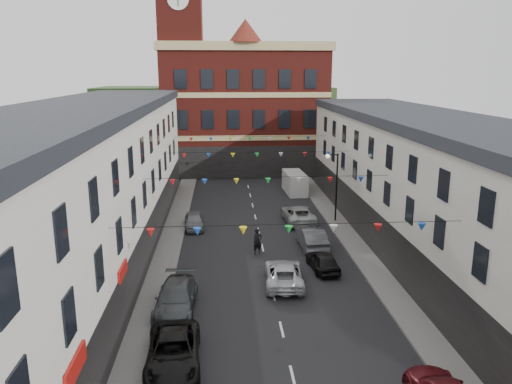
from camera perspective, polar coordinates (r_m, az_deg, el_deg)
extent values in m
plane|color=black|center=(29.76, 2.02, -11.68)|extent=(160.00, 160.00, 0.00)
cube|color=#605E5B|center=(31.67, -11.08, -10.16)|extent=(1.80, 64.00, 0.15)
cube|color=#605E5B|center=(32.89, 13.86, -9.39)|extent=(1.80, 64.00, 0.15)
cube|color=silver|center=(30.16, -21.03, -2.13)|extent=(8.00, 56.00, 10.00)
cube|color=black|center=(29.25, -21.93, 8.01)|extent=(8.40, 56.00, 0.70)
cube|color=black|center=(30.30, -13.06, -8.27)|extent=(0.12, 56.00, 3.20)
cube|color=beige|center=(32.44, 23.12, -2.17)|extent=(8.00, 56.00, 9.00)
cube|color=black|center=(31.56, 23.95, 6.34)|extent=(8.40, 56.00, 0.70)
cube|color=black|center=(31.72, 16.04, -7.44)|extent=(0.12, 56.00, 3.20)
cube|color=maroon|center=(65.01, -1.39, 9.07)|extent=(20.00, 12.00, 15.00)
cube|color=tan|center=(64.86, -1.43, 16.13)|extent=(20.60, 12.60, 1.00)
cone|color=maroon|center=(59.97, -1.22, 17.96)|extent=(4.00, 4.00, 2.60)
cube|color=maroon|center=(61.92, -8.42, 12.87)|extent=(5.00, 5.00, 24.00)
cube|color=#2D4B23|center=(89.09, -4.68, 8.67)|extent=(40.00, 14.00, 10.00)
cylinder|color=black|center=(42.99, 9.18, 0.41)|extent=(0.14, 0.14, 6.00)
cylinder|color=black|center=(42.34, 8.80, 4.23)|extent=(0.90, 0.10, 0.10)
sphere|color=beige|center=(42.26, 8.20, 4.09)|extent=(0.36, 0.36, 0.36)
imported|color=black|center=(23.36, -9.42, -17.55)|extent=(2.56, 5.16, 1.41)
imported|color=#414549|center=(27.97, -9.15, -11.91)|extent=(2.31, 5.22, 1.49)
imported|color=gray|center=(41.68, -7.09, -3.28)|extent=(1.89, 3.95, 1.30)
imported|color=black|center=(33.19, 7.66, -7.83)|extent=(1.88, 3.90, 1.29)
imported|color=#46484D|center=(37.15, 6.34, -5.19)|extent=(1.83, 4.79, 1.56)
imported|color=#A2A6A7|center=(43.11, 4.87, -2.53)|extent=(2.65, 5.37, 1.47)
imported|color=silver|center=(30.93, 3.22, -9.29)|extent=(2.61, 5.05, 1.36)
cube|color=silver|center=(53.40, 4.44, 1.06)|extent=(2.19, 5.08, 2.20)
imported|color=black|center=(35.59, 0.18, -5.67)|extent=(0.81, 0.68, 1.89)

